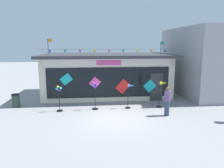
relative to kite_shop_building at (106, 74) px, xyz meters
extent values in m
plane|color=gray|center=(-0.03, -5.88, -1.67)|extent=(80.00, 80.00, 0.00)
cube|color=beige|center=(0.00, 0.06, -0.12)|extent=(9.51, 5.13, 3.09)
cube|color=#333338|center=(0.00, -0.37, 1.53)|extent=(9.91, 5.98, 0.20)
cube|color=white|center=(0.00, -2.55, 1.12)|extent=(8.75, 0.08, 0.50)
cube|color=#EA4CA3|center=(0.00, -2.58, 1.12)|extent=(1.71, 0.04, 0.35)
cube|color=black|center=(0.00, -2.54, -0.26)|extent=(8.56, 0.06, 2.11)
cube|color=#333338|center=(3.42, -2.54, -0.67)|extent=(0.90, 0.07, 2.00)
cube|color=#19B7BC|center=(-2.93, -2.60, 0.02)|extent=(0.90, 0.03, 0.87)
cube|color=#EA4CA3|center=(-0.98, -2.60, -0.24)|extent=(0.85, 0.03, 0.85)
cube|color=red|center=(0.97, -2.60, -0.56)|extent=(1.08, 0.03, 1.10)
cube|color=#19B7BC|center=(2.92, -2.60, -0.56)|extent=(0.96, 0.03, 0.96)
cylinder|color=black|center=(0.00, -2.75, 2.04)|extent=(9.13, 0.01, 0.01)
cone|color=blue|center=(-3.89, -2.75, 1.90)|extent=(0.20, 0.20, 0.22)
cone|color=#19B7BC|center=(-2.92, -2.75, 1.90)|extent=(0.20, 0.20, 0.22)
cone|color=#EA4CA3|center=(-1.95, -2.75, 1.90)|extent=(0.20, 0.20, 0.22)
cone|color=yellow|center=(-0.97, -2.75, 1.90)|extent=(0.20, 0.20, 0.22)
cone|color=#EA4CA3|center=(0.00, -2.75, 1.90)|extent=(0.20, 0.20, 0.22)
cone|color=#19B7BC|center=(0.97, -2.75, 1.90)|extent=(0.20, 0.20, 0.22)
cone|color=yellow|center=(1.94, -2.75, 1.90)|extent=(0.20, 0.20, 0.22)
cone|color=orange|center=(2.91, -2.75, 1.90)|extent=(0.20, 0.20, 0.22)
cone|color=blue|center=(3.89, -2.75, 1.90)|extent=(0.20, 0.20, 0.22)
cylinder|color=black|center=(-4.51, 0.06, 2.21)|extent=(0.04, 0.04, 1.16)
cube|color=orange|center=(-4.35, 0.06, 2.67)|extent=(0.32, 0.02, 0.22)
cylinder|color=black|center=(4.50, 0.06, 2.10)|extent=(0.04, 0.04, 0.96)
cube|color=#19B7BC|center=(4.66, 0.06, 2.46)|extent=(0.32, 0.02, 0.22)
cylinder|color=black|center=(-3.20, -4.37, -1.64)|extent=(0.36, 0.36, 0.06)
cylinder|color=black|center=(-3.20, -4.37, -0.95)|extent=(0.03, 0.03, 1.43)
cylinder|color=black|center=(-3.20, -4.41, -0.24)|extent=(0.06, 0.04, 0.06)
cone|color=#19B7BC|center=(-3.09, -4.41, -0.24)|extent=(0.15, 0.16, 0.15)
cone|color=yellow|center=(-3.20, -4.41, -0.13)|extent=(0.16, 0.15, 0.15)
cone|color=#19B7BC|center=(-3.30, -4.41, -0.24)|extent=(0.15, 0.16, 0.15)
cone|color=purple|center=(-3.20, -4.41, -0.34)|extent=(0.16, 0.15, 0.15)
cylinder|color=black|center=(-1.03, -4.20, -1.64)|extent=(0.38, 0.38, 0.06)
cylinder|color=black|center=(-1.03, -4.20, -0.89)|extent=(0.03, 0.03, 1.56)
cylinder|color=black|center=(-1.03, -4.24, -0.10)|extent=(0.06, 0.04, 0.06)
cone|color=purple|center=(-0.92, -4.24, -0.10)|extent=(0.16, 0.16, 0.16)
cone|color=purple|center=(-1.03, -4.24, 0.00)|extent=(0.16, 0.16, 0.16)
cone|color=blue|center=(-1.14, -4.24, -0.10)|extent=(0.16, 0.16, 0.16)
cone|color=purple|center=(-1.03, -4.24, -0.21)|extent=(0.16, 0.16, 0.16)
cylinder|color=black|center=(1.05, -4.20, -1.64)|extent=(0.33, 0.33, 0.06)
cylinder|color=black|center=(1.05, -4.20, -0.93)|extent=(0.03, 0.03, 1.47)
cone|color=blue|center=(1.24, -4.20, -0.20)|extent=(0.40, 0.22, 0.17)
cylinder|color=orange|center=(1.05, -4.20, -0.20)|extent=(0.03, 0.16, 0.16)
cylinder|color=black|center=(3.11, -4.21, -1.64)|extent=(0.37, 0.37, 0.06)
cylinder|color=black|center=(3.11, -4.21, -0.87)|extent=(0.03, 0.03, 1.60)
cone|color=yellow|center=(3.34, -4.21, -0.07)|extent=(0.46, 0.24, 0.21)
cylinder|color=yellow|center=(3.11, -4.21, -0.07)|extent=(0.03, 0.16, 0.16)
cylinder|color=#333D56|center=(3.02, -5.86, -1.24)|extent=(0.28, 0.28, 0.86)
cylinder|color=#604C7F|center=(3.02, -5.86, -0.51)|extent=(0.34, 0.34, 0.60)
sphere|color=brown|center=(3.02, -5.86, -0.10)|extent=(0.22, 0.22, 0.22)
cylinder|color=#2D4238|center=(-6.18, -3.07, -1.29)|extent=(0.48, 0.48, 0.76)
cylinder|color=black|center=(-6.18, -3.07, -0.86)|extent=(0.52, 0.52, 0.08)
cube|color=#99999E|center=(9.35, -0.20, 1.01)|extent=(7.01, 8.02, 5.35)
camera|label=1|loc=(-1.34, -17.26, 2.36)|focal=34.45mm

